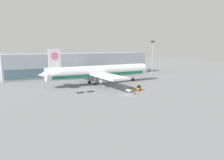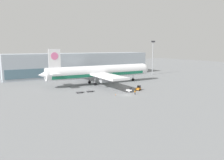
{
  "view_description": "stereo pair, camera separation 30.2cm",
  "coord_description": "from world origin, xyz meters",
  "px_view_note": "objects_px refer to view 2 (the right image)",
  "views": [
    {
      "loc": [
        -44.29,
        -66.93,
        17.87
      ],
      "look_at": [
        0.76,
        12.43,
        4.0
      ],
      "focal_mm": 35.0,
      "sensor_mm": 36.0,
      "label": 1
    },
    {
      "loc": [
        -44.03,
        -67.07,
        17.87
      ],
      "look_at": [
        0.76,
        12.43,
        4.0
      ],
      "focal_mm": 35.0,
      "sensor_mm": 36.0,
      "label": 2
    }
  ],
  "objects_px": {
    "baggage_tug_mid": "(138,88)",
    "baggage_dolly_lead": "(80,92)",
    "ground_crew_near": "(135,92)",
    "traffic_cone_near": "(116,94)",
    "airplane_main": "(98,72)",
    "light_mast": "(153,55)",
    "baggage_dolly_second": "(90,91)",
    "baggage_tug_foreground": "(129,90)"
  },
  "relations": [
    {
      "from": "ground_crew_near",
      "to": "traffic_cone_near",
      "type": "xyz_separation_m",
      "value": [
        -6.94,
        2.69,
        -0.76
      ]
    },
    {
      "from": "baggage_dolly_lead",
      "to": "baggage_dolly_second",
      "type": "xyz_separation_m",
      "value": [
        4.37,
        -0.12,
        0.0
      ]
    },
    {
      "from": "traffic_cone_near",
      "to": "airplane_main",
      "type": "bearing_deg",
      "value": 78.05
    },
    {
      "from": "baggage_dolly_lead",
      "to": "ground_crew_near",
      "type": "relative_size",
      "value": 2.15
    },
    {
      "from": "baggage_tug_mid",
      "to": "baggage_dolly_lead",
      "type": "distance_m",
      "value": 24.32
    },
    {
      "from": "baggage_dolly_lead",
      "to": "traffic_cone_near",
      "type": "height_order",
      "value": "traffic_cone_near"
    },
    {
      "from": "baggage_dolly_lead",
      "to": "ground_crew_near",
      "type": "xyz_separation_m",
      "value": [
        17.27,
        -13.01,
        0.64
      ]
    },
    {
      "from": "airplane_main",
      "to": "traffic_cone_near",
      "type": "xyz_separation_m",
      "value": [
        -5.48,
        -25.87,
        -5.57
      ]
    },
    {
      "from": "baggage_tug_mid",
      "to": "baggage_dolly_second",
      "type": "bearing_deg",
      "value": 130.14
    },
    {
      "from": "ground_crew_near",
      "to": "baggage_tug_mid",
      "type": "bearing_deg",
      "value": 41.7
    },
    {
      "from": "baggage_dolly_second",
      "to": "light_mast",
      "type": "bearing_deg",
      "value": 34.79
    },
    {
      "from": "baggage_tug_mid",
      "to": "traffic_cone_near",
      "type": "distance_m",
      "value": 13.39
    },
    {
      "from": "baggage_dolly_lead",
      "to": "baggage_tug_mid",
      "type": "bearing_deg",
      "value": -10.36
    },
    {
      "from": "baggage_tug_foreground",
      "to": "baggage_tug_mid",
      "type": "relative_size",
      "value": 0.99
    },
    {
      "from": "baggage_dolly_second",
      "to": "traffic_cone_near",
      "type": "distance_m",
      "value": 11.82
    },
    {
      "from": "baggage_dolly_lead",
      "to": "baggage_dolly_second",
      "type": "distance_m",
      "value": 4.37
    },
    {
      "from": "ground_crew_near",
      "to": "traffic_cone_near",
      "type": "relative_size",
      "value": 3.17
    },
    {
      "from": "light_mast",
      "to": "airplane_main",
      "type": "relative_size",
      "value": 0.37
    },
    {
      "from": "airplane_main",
      "to": "baggage_tug_mid",
      "type": "relative_size",
      "value": 20.61
    },
    {
      "from": "light_mast",
      "to": "baggage_tug_mid",
      "type": "xyz_separation_m",
      "value": [
        -39.23,
        -38.34,
        -11.82
      ]
    },
    {
      "from": "light_mast",
      "to": "airplane_main",
      "type": "height_order",
      "value": "light_mast"
    },
    {
      "from": "baggage_tug_mid",
      "to": "baggage_dolly_lead",
      "type": "bearing_deg",
      "value": 133.4
    },
    {
      "from": "baggage_tug_foreground",
      "to": "traffic_cone_near",
      "type": "xyz_separation_m",
      "value": [
        -7.75,
        -2.25,
        -0.61
      ]
    },
    {
      "from": "baggage_tug_mid",
      "to": "ground_crew_near",
      "type": "height_order",
      "value": "baggage_tug_mid"
    },
    {
      "from": "airplane_main",
      "to": "baggage_dolly_lead",
      "type": "distance_m",
      "value": 22.83
    },
    {
      "from": "baggage_dolly_lead",
      "to": "ground_crew_near",
      "type": "height_order",
      "value": "ground_crew_near"
    },
    {
      "from": "airplane_main",
      "to": "baggage_tug_foreground",
      "type": "relative_size",
      "value": 20.85
    },
    {
      "from": "baggage_tug_mid",
      "to": "ground_crew_near",
      "type": "xyz_separation_m",
      "value": [
        -6.02,
        -6.01,
        0.16
      ]
    },
    {
      "from": "baggage_tug_mid",
      "to": "baggage_dolly_lead",
      "type": "xyz_separation_m",
      "value": [
        -23.29,
        7.0,
        -0.49
      ]
    },
    {
      "from": "baggage_tug_foreground",
      "to": "baggage_dolly_lead",
      "type": "xyz_separation_m",
      "value": [
        -18.07,
        8.07,
        -0.49
      ]
    },
    {
      "from": "baggage_dolly_lead",
      "to": "airplane_main",
      "type": "bearing_deg",
      "value": 50.92
    },
    {
      "from": "baggage_dolly_lead",
      "to": "ground_crew_near",
      "type": "bearing_deg",
      "value": -30.62
    },
    {
      "from": "airplane_main",
      "to": "baggage_tug_foreground",
      "type": "xyz_separation_m",
      "value": [
        2.27,
        -23.62,
        -4.96
      ]
    },
    {
      "from": "baggage_tug_foreground",
      "to": "ground_crew_near",
      "type": "height_order",
      "value": "baggage_tug_foreground"
    },
    {
      "from": "light_mast",
      "to": "baggage_tug_foreground",
      "type": "relative_size",
      "value": 7.82
    },
    {
      "from": "light_mast",
      "to": "ground_crew_near",
      "type": "distance_m",
      "value": 64.42
    },
    {
      "from": "baggage_tug_foreground",
      "to": "baggage_dolly_second",
      "type": "relative_size",
      "value": 0.74
    },
    {
      "from": "baggage_tug_foreground",
      "to": "ground_crew_near",
      "type": "distance_m",
      "value": 5.01
    },
    {
      "from": "baggage_tug_mid",
      "to": "baggage_dolly_second",
      "type": "height_order",
      "value": "baggage_tug_mid"
    },
    {
      "from": "baggage_tug_foreground",
      "to": "ground_crew_near",
      "type": "bearing_deg",
      "value": -59.47
    },
    {
      "from": "light_mast",
      "to": "baggage_dolly_lead",
      "type": "bearing_deg",
      "value": -153.38
    },
    {
      "from": "airplane_main",
      "to": "baggage_tug_mid",
      "type": "distance_m",
      "value": 24.28
    }
  ]
}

